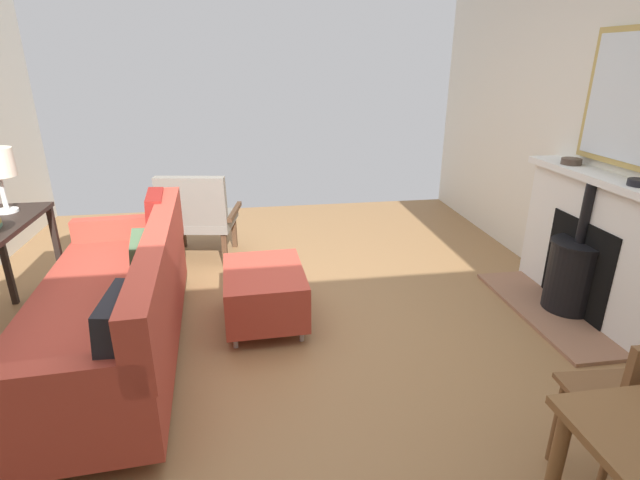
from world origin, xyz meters
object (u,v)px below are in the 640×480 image
object	(u,v)px
mantel_bowl_near	(571,161)
ottoman	(264,291)
sofa	(116,307)
fireplace	(587,255)
mantel_bowl_far	(639,182)
armchair_accent	(197,214)

from	to	relation	value
mantel_bowl_near	ottoman	xyz separation A→B (m)	(2.32, 0.20, -0.80)
mantel_bowl_near	sofa	bearing A→B (deg)	8.50
mantel_bowl_near	ottoman	world-z (taller)	mantel_bowl_near
sofa	fireplace	bearing A→B (deg)	-178.10
mantel_bowl_near	mantel_bowl_far	bearing A→B (deg)	90.00
sofa	armchair_accent	distance (m)	1.56
fireplace	ottoman	world-z (taller)	fireplace
fireplace	sofa	xyz separation A→B (m)	(3.21, 0.11, -0.09)
fireplace	ottoman	distance (m)	2.32
mantel_bowl_far	armchair_accent	distance (m)	3.37
mantel_bowl_near	mantel_bowl_far	distance (m)	0.65
fireplace	sofa	world-z (taller)	fireplace
sofa	ottoman	world-z (taller)	sofa
mantel_bowl_far	sofa	bearing A→B (deg)	-3.00
fireplace	mantel_bowl_far	world-z (taller)	mantel_bowl_far
sofa	ottoman	xyz separation A→B (m)	(-0.91, -0.29, -0.11)
armchair_accent	ottoman	bearing A→B (deg)	113.71
sofa	mantel_bowl_near	bearing A→B (deg)	-171.50
fireplace	mantel_bowl_near	xyz separation A→B (m)	(-0.02, -0.38, 0.60)
mantel_bowl_near	fireplace	bearing A→B (deg)	87.38
fireplace	ottoman	size ratio (longest dim) A/B	2.01
sofa	armchair_accent	bearing A→B (deg)	-103.68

